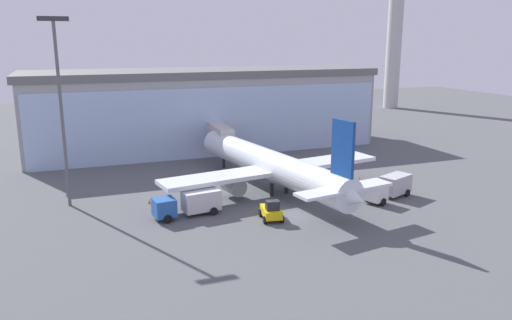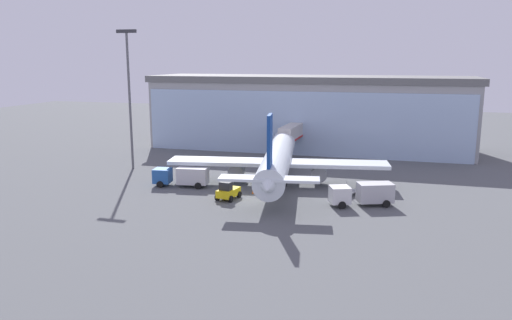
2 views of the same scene
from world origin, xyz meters
The scene contains 12 objects.
ground centered at (0.00, 0.00, 0.00)m, with size 240.00×240.00×0.00m, color #545659.
terminal_building centered at (0.00, 37.75, 6.88)m, with size 60.07×16.21×13.75m.
jet_bridge centered at (-0.69, 28.42, 4.51)m, with size 2.77×14.26×5.88m.
control_tower centered at (62.82, 71.28, 23.73)m, with size 7.45×7.45×40.48m.
apron_light_mast centered at (-23.09, 12.01, 12.36)m, with size 3.20×0.40×21.13m.
airplane centered at (0.91, 9.11, 3.35)m, with size 29.85×35.12×10.95m.
catering_truck centered at (-10.88, 3.73, 1.47)m, with size 7.52×3.28×2.65m.
fuel_truck centered at (13.06, 1.22, 1.47)m, with size 7.59×4.76×2.65m.
baggage_cart centered at (10.94, 5.16, 0.50)m, with size 2.32×3.14×1.50m.
pushback_tug centered at (-3.02, -0.60, 0.97)m, with size 2.62×3.45×2.30m.
safety_cone_nose centered at (-0.81, 2.83, 0.28)m, with size 0.36×0.36×0.55m, color orange.
safety_cone_wingtip centered at (-14.37, 9.46, 0.28)m, with size 0.36×0.36×0.55m, color orange.
Camera 1 is at (-22.22, -47.02, 18.68)m, focal length 35.00 mm.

